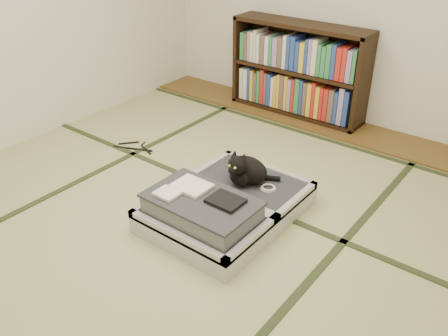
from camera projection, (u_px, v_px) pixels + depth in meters
The scene contains 9 objects.
floor at pixel (188, 216), 3.35m from camera, with size 4.50×4.50×0.00m, color tan.
wood_strip at pixel (321, 123), 4.72m from camera, with size 4.00×0.50×0.02m, color brown.
room_shell at pixel (178, 1), 2.63m from camera, with size 4.50×4.50×4.50m.
tatami_borders at pixel (230, 186), 3.69m from camera, with size 4.00×4.50×0.01m.
bookcase at pixel (298, 71), 4.73m from camera, with size 1.40×0.32×0.92m.
suitcase at pixel (223, 206), 3.26m from camera, with size 0.82×1.09×0.32m.
cat at pixel (245, 170), 3.39m from camera, with size 0.36×0.36×0.29m.
cable_coil at pixel (268, 188), 3.36m from camera, with size 0.11×0.11×0.03m.
hanger at pixel (135, 147), 4.26m from camera, with size 0.38×0.25×0.01m.
Camera 1 is at (1.88, -2.02, 1.95)m, focal length 38.00 mm.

